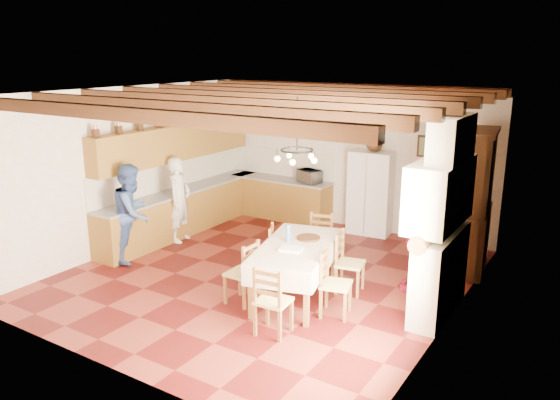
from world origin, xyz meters
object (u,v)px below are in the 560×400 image
Objects in this scene: chair_left_near at (242,272)px; chair_end_far at (319,242)px; hutch at (474,201)px; person_woman_blue at (132,213)px; microwave at (309,176)px; dining_table at (296,250)px; chair_right_far at (350,263)px; person_man at (179,200)px; person_woman_red at (417,239)px; chair_end_near at (273,300)px; chair_right_near at (336,283)px; refrigerator at (372,192)px; chair_left_far at (261,254)px.

chair_end_far is at bearing 169.08° from chair_left_near.
person_woman_blue is (-5.13, -2.77, -0.32)m from hutch.
chair_left_near is at bearing -57.72° from microwave.
chair_right_far is (0.61, 0.60, -0.27)m from dining_table.
person_woman_red is at bearing -101.20° from person_man.
person_man reaches higher than chair_end_near.
chair_right_far is at bearing -104.54° from chair_end_near.
microwave is (1.56, 2.35, 0.21)m from person_man.
chair_right_near is 1.61m from person_woman_red.
person_woman_red is (0.64, 1.44, 0.34)m from chair_right_near.
microwave reaches higher than chair_right_far.
refrigerator is 1.02× the size of person_man.
chair_end_near is at bearing -134.77° from person_man.
chair_end_far is (-0.56, 2.28, 0.00)m from chair_end_near.
chair_end_far is at bearing -81.24° from chair_end_near.
person_woman_blue is (-2.93, -3.71, 0.02)m from refrigerator.
person_woman_blue is (-3.22, -0.20, 0.12)m from dining_table.
refrigerator reaches higher than chair_end_near.
dining_table is 1.88m from person_woman_red.
dining_table is 3.23m from person_woman_blue.
chair_end_near is at bearing 59.56° from chair_left_near.
refrigerator is 1.76× the size of chair_right_near.
chair_left_near is 2.72m from person_woman_red.
chair_left_near is at bearing -98.84° from refrigerator.
person_woman_blue reaches higher than person_man.
refrigerator reaches higher than chair_end_far.
person_woman_blue reaches higher than chair_left_near.
chair_end_far is at bearing -40.17° from microwave.
chair_right_near and chair_end_near have the same top height.
chair_left_far is 2.63m from person_man.
chair_right_far is (1.19, 1.19, 0.00)m from chair_left_near.
chair_end_far is at bearing 22.13° from chair_right_near.
hutch is 1.43× the size of person_man.
microwave is (-2.45, 3.58, 0.56)m from chair_right_near.
chair_end_far reaches higher than dining_table.
chair_left_near reaches higher than dining_table.
chair_end_far is (0.05, -2.36, -0.37)m from refrigerator.
hutch is 2.48× the size of chair_end_near.
microwave reaches higher than chair_right_near.
person_man reaches higher than microwave.
chair_left_far is at bearing -102.94° from refrigerator.
hutch is at bearing -86.08° from person_woman_blue.
hutch reaches higher than person_woman_red.
chair_left_far is 1.59m from chair_right_near.
person_man is at bearing 167.82° from chair_end_far.
chair_left_near is 3.12m from person_man.
refrigerator reaches higher than chair_left_near.
microwave is (-3.59, 0.80, -0.15)m from hutch.
chair_left_far is 1.11m from chair_end_far.
person_woman_blue is (-3.83, -0.80, 0.39)m from chair_right_far.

